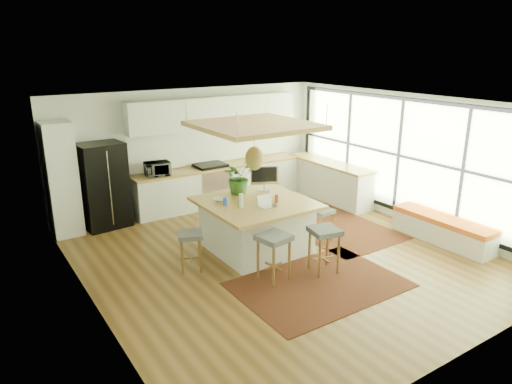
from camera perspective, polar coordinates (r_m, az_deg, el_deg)
floor at (r=8.52m, az=3.00°, el=-7.70°), size 7.00×7.00×0.00m
ceiling at (r=7.76m, az=3.32°, el=10.65°), size 7.00×7.00×0.00m
wall_back at (r=10.96m, az=-7.83°, el=5.35°), size 6.50×0.00×6.50m
wall_front at (r=5.79m, az=24.36°, el=-7.23°), size 6.50×0.00×6.50m
wall_left at (r=6.72m, az=-19.77°, el=-3.33°), size 0.00×7.00×7.00m
wall_right at (r=10.25m, az=17.96°, el=3.82°), size 0.00×7.00×7.00m
window_wall at (r=10.22m, az=17.88°, el=4.07°), size 0.10×6.20×2.60m
pantry at (r=9.83m, az=-22.58°, el=1.40°), size 0.55×0.60×2.25m
back_counter_base at (r=11.15m, az=-4.38°, el=0.85°), size 4.20×0.60×0.88m
back_counter_top at (r=11.03m, az=-4.43°, el=3.14°), size 4.24×0.64×0.05m
backsplash at (r=11.18m, az=-5.24°, el=5.69°), size 4.20×0.02×0.80m
upper_cabinets at (r=10.91m, az=-4.95°, el=9.66°), size 4.20×0.34×0.70m
range at (r=11.02m, az=-5.52°, el=0.94°), size 0.76×0.62×1.00m
right_counter_base at (r=11.57m, az=8.88°, el=1.30°), size 0.60×2.50×0.88m
right_counter_top at (r=11.45m, az=8.99°, el=3.51°), size 0.64×2.54×0.05m
window_bench at (r=9.66m, az=21.73°, el=-4.25°), size 0.52×2.00×0.50m
ceiling_panel at (r=8.02m, az=-0.20°, el=6.19°), size 1.86×1.86×0.80m
rug_near at (r=7.60m, az=7.69°, el=-11.09°), size 2.60×1.80×0.01m
rug_right at (r=9.87m, az=9.47°, el=-4.26°), size 1.80×2.60×0.01m
fridge at (r=10.02m, az=-18.11°, el=0.99°), size 0.94×0.77×1.76m
island at (r=8.59m, az=-0.03°, el=-4.07°), size 1.85×1.85×0.93m
stool_near_left at (r=7.53m, az=2.16°, el=-8.23°), size 0.53×0.53×0.78m
stool_near_right at (r=7.88m, az=8.24°, el=-7.20°), size 0.54×0.54×0.77m
stool_right_front at (r=9.09m, az=8.00°, el=-3.74°), size 0.41×0.41×0.63m
stool_right_back at (r=9.70m, az=5.11°, el=-2.27°), size 0.46×0.46×0.65m
stool_left_side at (r=7.94m, az=-7.95°, el=-6.99°), size 0.51×0.51×0.66m
laptop at (r=8.10m, az=1.44°, el=-1.03°), size 0.29×0.31×0.22m
monitor at (r=8.98m, az=1.02°, el=1.77°), size 0.56×0.42×0.50m
microwave at (r=10.31m, az=-11.91°, el=2.97°), size 0.57×0.37×0.36m
island_plant at (r=8.81m, az=-2.12°, el=1.43°), size 0.75×0.80×0.51m
island_bowl at (r=8.44m, az=-4.37°, el=-0.94°), size 0.28×0.28×0.06m
island_bottle_0 at (r=8.21m, az=-3.62°, el=-0.98°), size 0.07×0.07×0.19m
island_bottle_1 at (r=8.08m, az=-1.81°, el=-1.27°), size 0.07×0.07×0.19m
island_bottle_2 at (r=8.30m, az=2.55°, el=-0.75°), size 0.07×0.07×0.19m
island_bottle_3 at (r=8.63m, az=1.73°, el=-0.03°), size 0.07×0.07×0.19m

